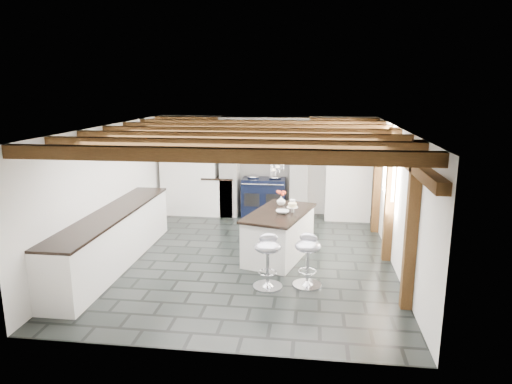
# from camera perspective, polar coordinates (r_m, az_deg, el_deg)

# --- Properties ---
(ground) EXTENTS (6.00, 6.00, 0.00)m
(ground) POSITION_cam_1_polar(r_m,az_deg,el_deg) (8.18, -1.06, -8.14)
(ground) COLOR black
(ground) RESTS_ON ground
(room_shell) EXTENTS (6.00, 6.03, 6.00)m
(room_shell) POSITION_cam_1_polar(r_m,az_deg,el_deg) (9.32, -3.54, 1.32)
(room_shell) COLOR silver
(room_shell) RESTS_ON ground
(range_cooker) EXTENTS (1.00, 0.63, 0.99)m
(range_cooker) POSITION_cam_1_polar(r_m,az_deg,el_deg) (10.58, 1.02, -0.57)
(range_cooker) COLOR black
(range_cooker) RESTS_ON ground
(kitchen_island) EXTENTS (1.29, 1.84, 1.10)m
(kitchen_island) POSITION_cam_1_polar(r_m,az_deg,el_deg) (8.10, 2.92, -5.21)
(kitchen_island) COLOR white
(kitchen_island) RESTS_ON ground
(bar_stool_near) EXTENTS (0.49, 0.49, 0.81)m
(bar_stool_near) POSITION_cam_1_polar(r_m,az_deg,el_deg) (6.93, 6.52, -7.75)
(bar_stool_near) COLOR silver
(bar_stool_near) RESTS_ON ground
(bar_stool_far) EXTENTS (0.49, 0.49, 0.83)m
(bar_stool_far) POSITION_cam_1_polar(r_m,az_deg,el_deg) (6.84, 1.47, -7.89)
(bar_stool_far) COLOR silver
(bar_stool_far) RESTS_ON ground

